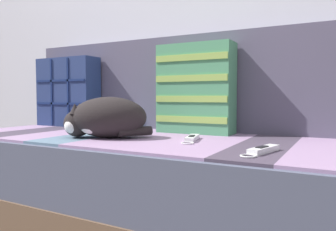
{
  "coord_description": "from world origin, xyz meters",
  "views": [
    {
      "loc": [
        0.84,
        -1.13,
        0.61
      ],
      "look_at": [
        0.2,
        0.05,
        0.53
      ],
      "focal_mm": 35.0,
      "sensor_mm": 36.0,
      "label": 1
    }
  ],
  "objects_px": {
    "couch": "(138,181)",
    "sleeping_cat": "(104,118)",
    "throw_pillow_striped": "(196,89)",
    "game_remote_near": "(263,150)",
    "game_remote_far": "(192,138)",
    "throw_pillow_quilted": "(68,92)"
  },
  "relations": [
    {
      "from": "game_remote_far",
      "to": "game_remote_near",
      "type": "bearing_deg",
      "value": -26.82
    },
    {
      "from": "couch",
      "to": "game_remote_far",
      "type": "relative_size",
      "value": 8.97
    },
    {
      "from": "couch",
      "to": "throw_pillow_quilted",
      "type": "bearing_deg",
      "value": 162.1
    },
    {
      "from": "throw_pillow_striped",
      "to": "game_remote_near",
      "type": "height_order",
      "value": "throw_pillow_striped"
    },
    {
      "from": "game_remote_far",
      "to": "throw_pillow_striped",
      "type": "bearing_deg",
      "value": 110.54
    },
    {
      "from": "sleeping_cat",
      "to": "game_remote_far",
      "type": "bearing_deg",
      "value": 14.42
    },
    {
      "from": "sleeping_cat",
      "to": "game_remote_near",
      "type": "height_order",
      "value": "sleeping_cat"
    },
    {
      "from": "throw_pillow_quilted",
      "to": "game_remote_near",
      "type": "bearing_deg",
      "value": -18.57
    },
    {
      "from": "couch",
      "to": "game_remote_far",
      "type": "height_order",
      "value": "game_remote_far"
    },
    {
      "from": "sleeping_cat",
      "to": "game_remote_far",
      "type": "height_order",
      "value": "sleeping_cat"
    },
    {
      "from": "couch",
      "to": "sleeping_cat",
      "type": "relative_size",
      "value": 4.84
    },
    {
      "from": "game_remote_near",
      "to": "game_remote_far",
      "type": "distance_m",
      "value": 0.35
    },
    {
      "from": "throw_pillow_striped",
      "to": "couch",
      "type": "bearing_deg",
      "value": -134.01
    },
    {
      "from": "game_remote_near",
      "to": "throw_pillow_striped",
      "type": "bearing_deg",
      "value": 134.46
    },
    {
      "from": "throw_pillow_striped",
      "to": "sleeping_cat",
      "type": "relative_size",
      "value": 1.12
    },
    {
      "from": "couch",
      "to": "game_remote_far",
      "type": "xyz_separation_m",
      "value": [
        0.3,
        -0.06,
        0.23
      ]
    },
    {
      "from": "couch",
      "to": "sleeping_cat",
      "type": "height_order",
      "value": "sleeping_cat"
    },
    {
      "from": "throw_pillow_striped",
      "to": "game_remote_near",
      "type": "xyz_separation_m",
      "value": [
        0.41,
        -0.42,
        -0.21
      ]
    },
    {
      "from": "couch",
      "to": "game_remote_near",
      "type": "bearing_deg",
      "value": -19.27
    },
    {
      "from": "throw_pillow_quilted",
      "to": "sleeping_cat",
      "type": "relative_size",
      "value": 1.06
    },
    {
      "from": "couch",
      "to": "throw_pillow_striped",
      "type": "xyz_separation_m",
      "value": [
        0.2,
        0.21,
        0.43
      ]
    },
    {
      "from": "throw_pillow_striped",
      "to": "sleeping_cat",
      "type": "distance_m",
      "value": 0.47
    }
  ]
}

